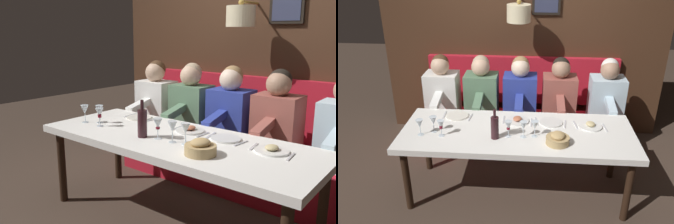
% 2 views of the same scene
% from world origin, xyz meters
% --- Properties ---
extents(ground_plane, '(12.00, 12.00, 0.00)m').
position_xyz_m(ground_plane, '(0.00, 0.00, 0.00)').
color(ground_plane, '#423328').
extents(dining_table, '(0.90, 2.31, 0.74)m').
position_xyz_m(dining_table, '(0.00, 0.00, 0.67)').
color(dining_table, white).
rests_on(dining_table, ground_plane).
extents(banquette_bench, '(0.52, 2.51, 0.45)m').
position_xyz_m(banquette_bench, '(0.89, 0.00, 0.23)').
color(banquette_bench, red).
rests_on(banquette_bench, ground_plane).
extents(back_wall_panel, '(0.59, 3.71, 2.90)m').
position_xyz_m(back_wall_panel, '(1.46, -0.00, 1.37)').
color(back_wall_panel, '#422819').
rests_on(back_wall_panel, ground_plane).
extents(diner_near, '(0.60, 0.40, 0.79)m').
position_xyz_m(diner_near, '(0.88, -0.46, 0.82)').
color(diner_near, '#934C42').
rests_on(diner_near, banquette_bench).
extents(diner_middle, '(0.60, 0.40, 0.79)m').
position_xyz_m(diner_middle, '(0.88, 0.01, 0.82)').
color(diner_middle, '#283893').
rests_on(diner_middle, banquette_bench).
extents(diner_far, '(0.60, 0.40, 0.79)m').
position_xyz_m(diner_far, '(0.88, 0.48, 0.82)').
color(diner_far, '#567A5B').
rests_on(diner_far, banquette_bench).
extents(diner_farthest, '(0.60, 0.40, 0.79)m').
position_xyz_m(diner_farthest, '(0.88, 0.97, 0.82)').
color(diner_farthest, white).
rests_on(diner_farthest, banquette_bench).
extents(place_setting_0, '(0.24, 0.32, 0.01)m').
position_xyz_m(place_setting_0, '(0.28, 0.66, 0.75)').
color(place_setting_0, silver).
rests_on(place_setting_0, dining_table).
extents(place_setting_1, '(0.24, 0.31, 0.05)m').
position_xyz_m(place_setting_1, '(0.21, 0.01, 0.75)').
color(place_setting_1, silver).
rests_on(place_setting_1, dining_table).
extents(place_setting_2, '(0.24, 0.33, 0.05)m').
position_xyz_m(place_setting_2, '(0.15, -0.74, 0.75)').
color(place_setting_2, white).
rests_on(place_setting_2, dining_table).
extents(place_setting_3, '(0.24, 0.33, 0.01)m').
position_xyz_m(place_setting_3, '(0.20, -0.34, 0.75)').
color(place_setting_3, silver).
rests_on(place_setting_3, dining_table).
extents(wine_glass_0, '(0.07, 0.07, 0.16)m').
position_xyz_m(wine_glass_0, '(-0.08, 0.82, 0.86)').
color(wine_glass_0, silver).
rests_on(wine_glass_0, dining_table).
extents(wine_glass_1, '(0.07, 0.07, 0.16)m').
position_xyz_m(wine_glass_1, '(-0.12, -0.06, 0.86)').
color(wine_glass_1, silver).
rests_on(wine_glass_1, dining_table).
extents(wine_glass_2, '(0.07, 0.07, 0.16)m').
position_xyz_m(wine_glass_2, '(-0.10, -0.17, 0.86)').
color(wine_glass_2, silver).
rests_on(wine_glass_2, dining_table).
extents(wine_glass_3, '(0.07, 0.07, 0.16)m').
position_xyz_m(wine_glass_3, '(-0.15, 0.73, 0.86)').
color(wine_glass_3, silver).
rests_on(wine_glass_3, dining_table).
extents(wine_glass_4, '(0.07, 0.07, 0.16)m').
position_xyz_m(wine_glass_4, '(-0.12, 0.08, 0.86)').
color(wine_glass_4, silver).
rests_on(wine_glass_4, dining_table).
extents(wine_glass_5, '(0.07, 0.07, 0.16)m').
position_xyz_m(wine_glass_5, '(-0.15, 0.93, 0.86)').
color(wine_glass_5, silver).
rests_on(wine_glass_5, dining_table).
extents(wine_bottle, '(0.08, 0.08, 0.30)m').
position_xyz_m(wine_bottle, '(-0.16, 0.21, 0.86)').
color(wine_bottle, '#33191E').
rests_on(wine_bottle, dining_table).
extents(bread_bowl, '(0.22, 0.22, 0.12)m').
position_xyz_m(bread_bowl, '(-0.22, -0.38, 0.79)').
color(bread_bowl, tan).
rests_on(bread_bowl, dining_table).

